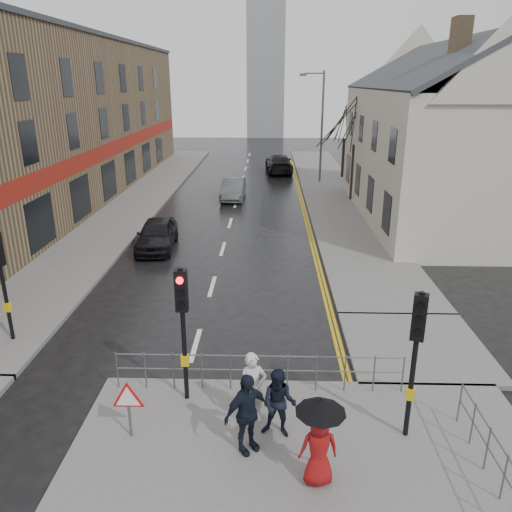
# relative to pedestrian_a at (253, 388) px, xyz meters

# --- Properties ---
(ground) EXTENTS (120.00, 120.00, 0.00)m
(ground) POSITION_rel_pedestrian_a_xyz_m (-1.84, 0.61, -0.99)
(ground) COLOR black
(ground) RESTS_ON ground
(left_pavement) EXTENTS (4.00, 44.00, 0.14)m
(left_pavement) POSITION_rel_pedestrian_a_xyz_m (-8.34, 23.61, -0.92)
(left_pavement) COLOR #605E5B
(left_pavement) RESTS_ON ground
(right_pavement) EXTENTS (4.00, 40.00, 0.14)m
(right_pavement) POSITION_rel_pedestrian_a_xyz_m (4.66, 25.61, -0.92)
(right_pavement) COLOR #605E5B
(right_pavement) RESTS_ON ground
(pavement_bridge_right) EXTENTS (4.00, 4.20, 0.14)m
(pavement_bridge_right) POSITION_rel_pedestrian_a_xyz_m (4.66, 3.61, -0.92)
(pavement_bridge_right) COLOR #605E5B
(pavement_bridge_right) RESTS_ON ground
(building_left_terrace) EXTENTS (8.00, 42.00, 10.00)m
(building_left_terrace) POSITION_rel_pedestrian_a_xyz_m (-13.84, 22.61, 4.01)
(building_left_terrace) COLOR olive
(building_left_terrace) RESTS_ON ground
(building_right_cream) EXTENTS (9.00, 16.40, 10.10)m
(building_right_cream) POSITION_rel_pedestrian_a_xyz_m (10.16, 18.61, 3.79)
(building_right_cream) COLOR beige
(building_right_cream) RESTS_ON ground
(church_tower) EXTENTS (5.00, 5.00, 18.00)m
(church_tower) POSITION_rel_pedestrian_a_xyz_m (-0.34, 62.61, 8.01)
(church_tower) COLOR gray
(church_tower) RESTS_ON ground
(traffic_signal_near_left) EXTENTS (0.28, 0.27, 3.40)m
(traffic_signal_near_left) POSITION_rel_pedestrian_a_xyz_m (-1.64, 0.81, 1.47)
(traffic_signal_near_left) COLOR black
(traffic_signal_near_left) RESTS_ON near_pavement
(traffic_signal_near_right) EXTENTS (0.34, 0.33, 3.40)m
(traffic_signal_near_right) POSITION_rel_pedestrian_a_xyz_m (3.36, -0.39, 1.47)
(traffic_signal_near_right) COLOR black
(traffic_signal_near_right) RESTS_ON near_pavement
(traffic_signal_far_left) EXTENTS (0.34, 0.33, 3.40)m
(traffic_signal_far_left) POSITION_rel_pedestrian_a_xyz_m (-7.34, 3.61, 1.47)
(traffic_signal_far_left) COLOR black
(traffic_signal_far_left) RESTS_ON left_pavement
(guard_railing_front) EXTENTS (7.14, 0.04, 1.00)m
(guard_railing_front) POSITION_rel_pedestrian_a_xyz_m (0.11, 1.21, -0.13)
(guard_railing_front) COLOR #595B5E
(guard_railing_front) RESTS_ON near_pavement
(guard_railing_side) EXTENTS (0.04, 4.54, 1.00)m
(guard_railing_side) POSITION_rel_pedestrian_a_xyz_m (4.66, -2.14, -0.15)
(guard_railing_side) COLOR #595B5E
(guard_railing_side) RESTS_ON near_pavement
(warning_sign) EXTENTS (0.80, 0.07, 1.35)m
(warning_sign) POSITION_rel_pedestrian_a_xyz_m (-2.64, -0.60, 0.05)
(warning_sign) COLOR #595B5E
(warning_sign) RESTS_ON near_pavement
(street_lamp) EXTENTS (1.83, 0.25, 8.00)m
(street_lamp) POSITION_rel_pedestrian_a_xyz_m (3.98, 28.61, 3.71)
(street_lamp) COLOR #595B5E
(street_lamp) RESTS_ON right_pavement
(tree_near) EXTENTS (2.40, 2.40, 6.58)m
(tree_near) POSITION_rel_pedestrian_a_xyz_m (5.66, 22.61, 4.14)
(tree_near) COLOR #31231B
(tree_near) RESTS_ON right_pavement
(tree_far) EXTENTS (2.40, 2.40, 5.64)m
(tree_far) POSITION_rel_pedestrian_a_xyz_m (6.16, 30.61, 3.43)
(tree_far) COLOR #31231B
(tree_far) RESTS_ON right_pavement
(pedestrian_a) EXTENTS (0.71, 0.56, 1.70)m
(pedestrian_a) POSITION_rel_pedestrian_a_xyz_m (0.00, 0.00, 0.00)
(pedestrian_a) COLOR silver
(pedestrian_a) RESTS_ON near_pavement
(pedestrian_b) EXTENTS (0.89, 0.75, 1.59)m
(pedestrian_b) POSITION_rel_pedestrian_a_xyz_m (0.58, -0.47, -0.05)
(pedestrian_b) COLOR black
(pedestrian_b) RESTS_ON near_pavement
(pedestrian_with_umbrella) EXTENTS (0.96, 0.96, 1.87)m
(pedestrian_with_umbrella) POSITION_rel_pedestrian_a_xyz_m (1.30, -1.80, 0.22)
(pedestrian_with_umbrella) COLOR maroon
(pedestrian_with_umbrella) RESTS_ON near_pavement
(pedestrian_d) EXTENTS (1.10, 1.00, 1.80)m
(pedestrian_d) POSITION_rel_pedestrian_a_xyz_m (-0.10, -0.96, 0.05)
(pedestrian_d) COLOR black
(pedestrian_d) RESTS_ON near_pavement
(car_parked) EXTENTS (1.85, 4.16, 1.39)m
(car_parked) POSITION_rel_pedestrian_a_xyz_m (-4.91, 12.61, -0.30)
(car_parked) COLOR black
(car_parked) RESTS_ON ground
(car_mid) EXTENTS (1.51, 4.12, 1.35)m
(car_mid) POSITION_rel_pedestrian_a_xyz_m (-2.08, 23.04, -0.32)
(car_mid) COLOR #484B4D
(car_mid) RESTS_ON ground
(car_far) EXTENTS (2.44, 5.38, 1.53)m
(car_far) POSITION_rel_pedestrian_a_xyz_m (1.10, 33.26, -0.23)
(car_far) COLOR black
(car_far) RESTS_ON ground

